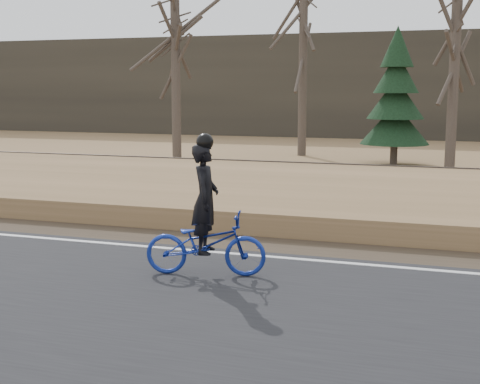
% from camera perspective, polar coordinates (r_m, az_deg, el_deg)
% --- Properties ---
extents(cyclist, '(1.94, 1.02, 2.17)m').
position_cam_1_polar(cyclist, '(10.17, -2.96, -3.35)').
color(cyclist, navy).
rests_on(cyclist, road).
extents(bare_tree_far_left, '(0.36, 0.36, 7.67)m').
position_cam_1_polar(bare_tree_far_left, '(26.64, -5.51, 10.86)').
color(bare_tree_far_left, brown).
rests_on(bare_tree_far_left, ground).
extents(bare_tree_left, '(0.36, 0.36, 8.44)m').
position_cam_1_polar(bare_tree_left, '(28.94, 5.40, 11.47)').
color(bare_tree_left, brown).
rests_on(bare_tree_left, ground).
extents(bare_tree_near_left, '(0.36, 0.36, 6.00)m').
position_cam_1_polar(bare_tree_near_left, '(23.55, 17.75, 8.72)').
color(bare_tree_near_left, brown).
rests_on(bare_tree_near_left, ground).
extents(conifer, '(2.60, 2.60, 5.18)m').
position_cam_1_polar(conifer, '(25.99, 13.14, 7.68)').
color(conifer, brown).
rests_on(conifer, ground).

